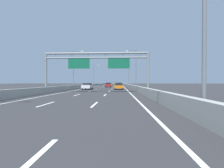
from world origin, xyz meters
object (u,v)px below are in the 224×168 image
(streetlamp_right_near, at_px, (199,4))
(orange_car, at_px, (119,86))
(streetlamp_right_far, at_px, (128,74))
(sign_gantry, at_px, (97,62))
(black_car, at_px, (119,85))
(white_car, at_px, (87,86))
(streetlamp_left_mid, at_px, (74,67))
(streetlamp_left_far, at_px, (94,74))
(red_car, at_px, (108,85))
(streetlamp_right_mid, at_px, (135,67))
(yellow_car, at_px, (115,83))

(streetlamp_right_near, height_order, orange_car, streetlamp_right_near)
(streetlamp_right_far, bearing_deg, sign_gantry, -98.87)
(black_car, relative_size, white_car, 1.07)
(black_car, bearing_deg, streetlamp_left_mid, -141.39)
(streetlamp_left_far, relative_size, red_car, 2.08)
(streetlamp_left_far, height_order, black_car, streetlamp_left_far)
(streetlamp_left_mid, relative_size, red_car, 2.08)
(black_car, bearing_deg, orange_car, -90.30)
(streetlamp_left_mid, height_order, black_car, streetlamp_left_mid)
(streetlamp_right_mid, xyz_separation_m, white_car, (-11.06, -3.30, -4.65))
(streetlamp_left_far, xyz_separation_m, orange_car, (10.97, -35.62, -4.66))
(black_car, height_order, white_car, black_car)
(streetlamp_right_near, relative_size, yellow_car, 2.19)
(sign_gantry, xyz_separation_m, red_car, (-0.09, 29.36, -4.06))
(streetlamp_right_near, xyz_separation_m, streetlamp_left_far, (-14.93, 65.25, 0.00))
(streetlamp_right_mid, distance_m, orange_car, 6.81)
(white_car, bearing_deg, red_car, 78.71)
(white_car, bearing_deg, yellow_car, 87.48)
(yellow_car, bearing_deg, orange_car, -87.80)
(streetlamp_left_far, distance_m, red_car, 19.95)
(streetlamp_right_mid, xyz_separation_m, streetlamp_left_far, (-14.93, 32.63, 0.00))
(streetlamp_right_far, height_order, black_car, streetlamp_right_far)
(streetlamp_right_far, bearing_deg, yellow_car, 98.22)
(streetlamp_left_mid, xyz_separation_m, orange_car, (10.97, -2.99, -4.66))
(black_car, bearing_deg, streetlamp_right_far, 80.71)
(streetlamp_right_far, xyz_separation_m, orange_car, (-3.96, -35.62, -4.66))
(streetlamp_right_near, bearing_deg, streetlamp_right_far, 90.00)
(streetlamp_right_near, distance_m, streetlamp_right_far, 65.25)
(streetlamp_left_mid, relative_size, black_car, 2.06)
(red_car, distance_m, orange_car, 18.05)
(sign_gantry, distance_m, streetlamp_left_mid, 16.49)
(black_car, distance_m, red_car, 6.90)
(streetlamp_left_mid, xyz_separation_m, yellow_car, (7.66, 82.93, -4.68))
(streetlamp_left_far, distance_m, orange_car, 37.56)
(sign_gantry, bearing_deg, red_car, 90.17)
(streetlamp_left_mid, bearing_deg, yellow_car, 84.72)
(sign_gantry, bearing_deg, black_car, 81.56)
(red_car, distance_m, yellow_car, 68.21)
(streetlamp_right_far, height_order, red_car, streetlamp_right_far)
(black_car, distance_m, white_car, 14.07)
(orange_car, relative_size, yellow_car, 0.95)
(streetlamp_right_near, xyz_separation_m, red_car, (-7.46, 47.35, -4.63))
(streetlamp_left_far, distance_m, yellow_car, 51.10)
(streetlamp_left_mid, xyz_separation_m, white_car, (3.87, -3.30, -4.65))
(streetlamp_right_near, xyz_separation_m, white_car, (-11.06, 29.33, -4.65))
(streetlamp_left_far, bearing_deg, streetlamp_right_near, -77.11)
(streetlamp_left_mid, bearing_deg, white_car, -40.41)
(sign_gantry, xyz_separation_m, streetlamp_left_far, (-7.56, 47.27, 0.57))
(streetlamp_left_far, xyz_separation_m, black_car, (11.03, -23.81, -4.63))
(streetlamp_left_mid, distance_m, streetlamp_left_far, 32.63)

